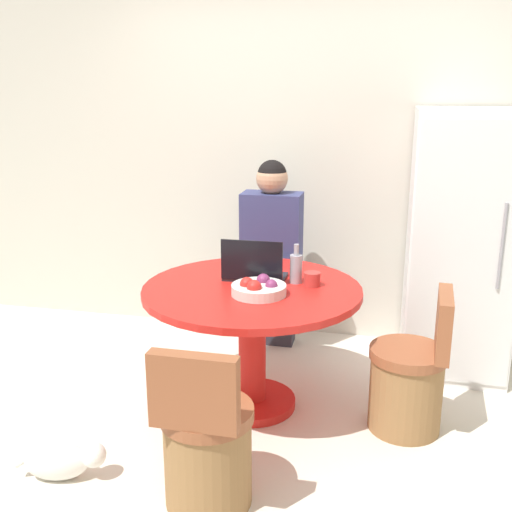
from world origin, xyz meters
TOP-DOWN VIEW (x-y plane):
  - ground_plane at (0.00, 0.00)m, footprint 12.00×12.00m
  - wall_back at (0.00, 1.54)m, footprint 7.00×0.06m
  - refrigerator at (1.10, 1.14)m, footprint 0.64×0.72m
  - dining_table at (-0.06, 0.33)m, footprint 1.22×1.22m
  - chair_right_side at (0.82, 0.28)m, footprint 0.42×0.41m
  - chair_near_camera at (-0.07, -0.55)m, footprint 0.41×0.41m
  - person_seated at (-0.11, 1.16)m, footprint 0.40×0.37m
  - laptop at (-0.08, 0.45)m, footprint 0.35×0.21m
  - fruit_bowl at (0.00, 0.21)m, footprint 0.29×0.29m
  - coffee_cup at (0.26, 0.42)m, footprint 0.09×0.09m
  - bottle at (0.16, 0.46)m, footprint 0.07×0.07m
  - cat at (-0.79, -0.54)m, footprint 0.44×0.21m

SIDE VIEW (x-z plane):
  - ground_plane at x=0.00m, z-range 0.00..0.00m
  - cat at x=-0.79m, z-range 0.01..0.19m
  - chair_right_side at x=0.82m, z-range -0.12..0.67m
  - chair_near_camera at x=-0.07m, z-range -0.12..0.67m
  - dining_table at x=-0.06m, z-range 0.19..0.92m
  - person_seated at x=-0.11m, z-range 0.07..1.42m
  - fruit_bowl at x=0.00m, z-range 0.72..0.82m
  - coffee_cup at x=0.26m, z-range 0.73..0.81m
  - laptop at x=-0.08m, z-range 0.67..0.92m
  - bottle at x=0.16m, z-range 0.71..0.93m
  - refrigerator at x=1.10m, z-range 0.00..1.68m
  - wall_back at x=0.00m, z-range 0.00..2.60m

